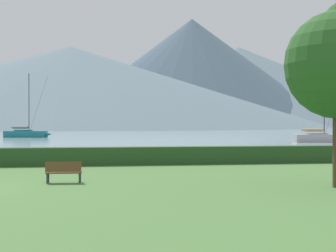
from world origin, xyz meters
The scene contains 7 objects.
harbor_water centered at (0.00, 137.00, 0.00)m, with size 320.00×246.00×0.00m, color #8C9EA3.
sailboat_slip_3 centered at (37.21, 44.53, 0.69)m, with size 8.25×3.49×12.35m.
sailboat_slip_5 centered at (-6.26, 75.98, 0.75)m, with size 9.05×4.50×12.02m.
park_bench_near_path centered at (4.46, 1.78, 0.53)m, with size 1.57×0.58×0.95m.
distant_hill_central_peak centered at (82.90, 354.08, 41.53)m, with size 217.03×217.03×83.05m, color #425666.
distant_hill_east_ridge centered at (-7.32, 317.41, 26.98)m, with size 334.86×334.86×53.96m, color slate.
distant_hill_far_shoulder centered at (135.55, 403.70, 34.99)m, with size 312.60×312.60×69.98m, color slate.
Camera 1 is at (5.61, -20.29, 2.59)m, focal length 53.21 mm.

